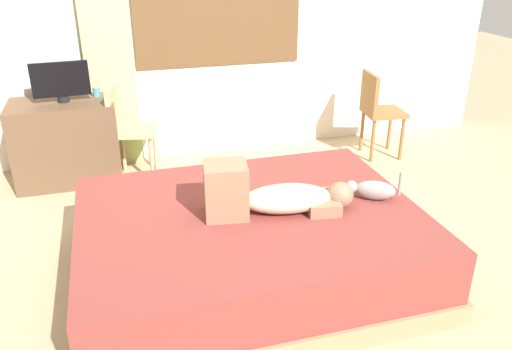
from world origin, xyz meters
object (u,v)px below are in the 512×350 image
Objects in this scene: cup at (96,92)px; chair_spare at (378,108)px; desk at (67,142)px; cat at (372,190)px; chair_by_desk at (126,125)px; tv_monitor at (61,81)px; person_lying at (272,195)px; bed at (250,244)px.

chair_spare is at bearing -7.61° from cup.
desk is 10.88× the size of cup.
chair_by_desk is at bearing 128.28° from cat.
desk is at bearing 135.48° from cat.
chair_spare is (2.43, -0.16, 0.00)m from chair_by_desk.
desk is at bearing 180.00° from tv_monitor.
person_lying is at bearing -66.91° from chair_by_desk.
tv_monitor is (-1.15, 1.91, 0.69)m from bed.
desk is at bearing 121.85° from bed.
chair_by_desk is (-0.66, 1.80, 0.27)m from bed.
tv_monitor is 0.56× the size of chair_by_desk.
tv_monitor is at bearing 123.41° from person_lying.
person_lying is 11.41× the size of cup.
desk is 0.55m from tv_monitor.
tv_monitor is 0.33m from cup.
cat is 2.68m from cup.
cup is (-1.69, 2.06, 0.24)m from cat.
cup is (0.31, 0.09, 0.41)m from desk.
chair_by_desk is 1.00× the size of chair_spare.
person_lying is at bearing -134.33° from chair_spare.
cup is at bearing 16.93° from desk.
desk is at bearing 168.95° from chair_by_desk.
cat is at bearing -44.96° from tv_monitor.
tv_monitor is 2.97m from chair_spare.
desk is 0.56m from chair_by_desk.
chair_by_desk is at bearing -11.71° from tv_monitor.
chair_spare is (0.96, 1.71, -0.04)m from cat.
person_lying is at bearing -56.59° from tv_monitor.
person_lying is 1.96× the size of tv_monitor.
cat is at bearing -119.44° from chair_spare.
chair_spare reaches higher than cup.
desk is at bearing 124.04° from person_lying.
person_lying is 2.01m from chair_by_desk.
chair_by_desk reaches higher than cat.
desk is 0.52m from cup.
desk is (-1.18, 1.91, 0.13)m from bed.
tv_monitor reaches higher than desk.
chair_by_desk is at bearing 176.31° from chair_spare.
bed is 2.31× the size of person_lying.
bed is at bearing 175.77° from cat.
cat is 0.68× the size of tv_monitor.
person_lying is 2.36m from tv_monitor.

